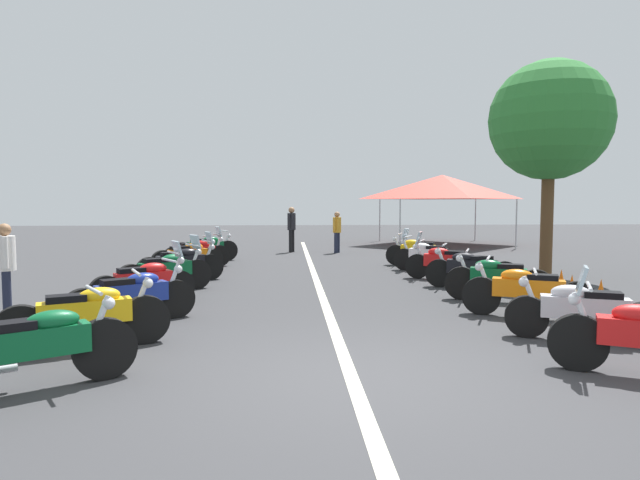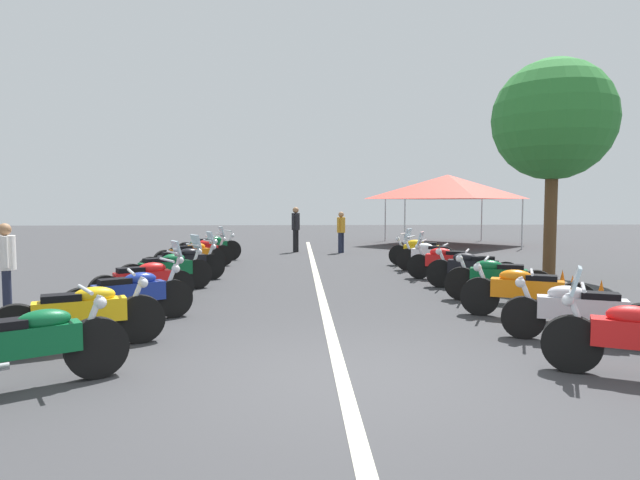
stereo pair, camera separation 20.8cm
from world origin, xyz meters
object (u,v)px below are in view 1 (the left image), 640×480
Objects in this scene: traffic_cone_0 at (572,292)px; traffic_cone_1 at (561,285)px; motorcycle_left_row_6 at (188,256)px; motorcycle_right_row_4 at (471,269)px; motorcycle_left_row_3 at (145,281)px; motorcycle_left_row_8 at (206,248)px; motorcycle_right_row_1 at (583,310)px; motorcycle_left_row_7 at (198,252)px; motorcycle_left_row_1 at (87,315)px; motorcycle_left_row_5 at (182,263)px; motorcycle_right_row_2 at (527,291)px; bystander_1 at (6,262)px; bystander_2 at (292,226)px; motorcycle_right_row_5 at (444,261)px; event_tent at (442,187)px; motorcycle_left_row_4 at (167,270)px; bystander_0 at (337,229)px; roadside_tree_0 at (550,121)px; motorcycle_left_row_2 at (133,295)px; motorcycle_right_row_7 at (418,251)px; motorcycle_left_row_0 at (36,347)px; traffic_cone_2 at (601,297)px; motorcycle_right_row_3 at (497,278)px; motorcycle_right_row_6 at (427,255)px.

traffic_cone_0 and traffic_cone_1 have the same top height.
motorcycle_right_row_4 is at bearing -56.87° from motorcycle_left_row_6.
motorcycle_left_row_3 reaches higher than motorcycle_left_row_8.
motorcycle_right_row_1 is at bearing -84.98° from motorcycle_left_row_8.
motorcycle_left_row_7 is 8.08m from motorcycle_right_row_4.
motorcycle_left_row_1 is at bearing -117.55° from motorcycle_left_row_8.
motorcycle_right_row_2 is at bearing -61.15° from motorcycle_left_row_5.
motorcycle_left_row_5 is at bearing -112.10° from motorcycle_left_row_7.
motorcycle_left_row_5 is at bearing 33.30° from bystander_1.
bystander_2 is (13.76, -2.77, 0.57)m from motorcycle_left_row_1.
bystander_2 is at bearing -40.07° from motorcycle_right_row_5.
bystander_2 is at bearing 115.90° from event_tent.
motorcycle_right_row_5 is (1.50, -6.54, -0.01)m from motorcycle_left_row_4.
motorcycle_left_row_8 is 3.28× the size of traffic_cone_1.
bystander_0 is 0.28× the size of roadside_tree_0.
motorcycle_left_row_7 is 12.87m from event_tent.
motorcycle_left_row_2 is 0.93× the size of motorcycle_left_row_5.
bystander_1 is (-6.73, 8.75, 0.47)m from motorcycle_right_row_7.
motorcycle_right_row_2 is (-2.97, -6.63, -0.01)m from motorcycle_left_row_4.
motorcycle_left_row_8 is at bearing 47.84° from traffic_cone_1.
motorcycle_right_row_4 is at bearing -35.86° from motorcycle_left_row_4.
roadside_tree_0 reaches higher than motorcycle_left_row_0.
roadside_tree_0 is (-3.87, -9.54, 3.60)m from motorcycle_left_row_8.
motorcycle_left_row_6 is 2.89m from motorcycle_left_row_8.
motorcycle_left_row_0 is 15.55m from bystander_2.
motorcycle_left_row_3 reaches higher than motorcycle_left_row_1.
motorcycle_right_row_4 is at bearing 9.94° from motorcycle_left_row_0.
motorcycle_left_row_5 is 1.24× the size of bystander_1.
motorcycle_left_row_7 reaches higher than motorcycle_right_row_4.
bystander_2 reaches higher than traffic_cone_2.
motorcycle_left_row_7 is (9.00, 0.05, 0.00)m from motorcycle_left_row_1.
motorcycle_left_row_4 is 1.03× the size of bystander_2.
motorcycle_right_row_3 is 1.34m from traffic_cone_0.
motorcycle_right_row_2 is (-7.40, -6.70, -0.01)m from motorcycle_left_row_7.
traffic_cone_2 is 0.39× the size of bystander_0.
bystander_1 is (-0.19, 10.05, 0.63)m from traffic_cone_0.
motorcycle_right_row_6 is 5.39m from traffic_cone_0.
traffic_cone_1 is 0.39× the size of bystander_1.
motorcycle_right_row_3 is at bearing -65.16° from motorcycle_left_row_7.
motorcycle_left_row_4 reaches higher than motorcycle_left_row_6.
bystander_1 is (-5.42, 2.07, 0.46)m from motorcycle_left_row_6.
motorcycle_right_row_2 is 7.38m from motorcycle_right_row_7.
traffic_cone_1 is at bearing 140.22° from motorcycle_right_row_6.
traffic_cone_0 is (-6.56, -7.94, -0.18)m from motorcycle_left_row_7.
bystander_1 is at bearing 129.71° from motorcycle_left_row_2.
bystander_1 is at bearing 27.41° from motorcycle_right_row_3.
motorcycle_right_row_4 is 1.10× the size of bystander_2.
motorcycle_right_row_7 is at bearing -25.03° from bystander_2.
bystander_2 reaches higher than motorcycle_left_row_2.
motorcycle_right_row_6 is at bearing 19.27° from traffic_cone_1.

